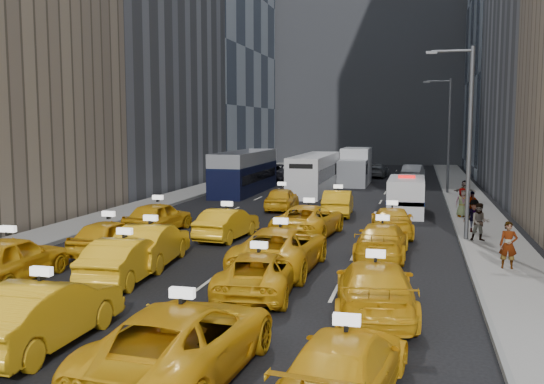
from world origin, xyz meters
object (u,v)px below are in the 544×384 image
at_px(taxi_2, 183,339).
at_px(double_decker, 245,173).
at_px(pedestrian_0, 508,245).
at_px(city_bus, 315,174).
at_px(taxi_3, 346,364).
at_px(box_truck, 355,167).
at_px(nypd_van, 406,197).
at_px(taxi_1, 43,313).

relative_size(taxi_2, double_decker, 0.51).
bearing_deg(taxi_2, pedestrian_0, -121.25).
bearing_deg(double_decker, city_bus, 21.40).
xyz_separation_m(taxi_3, city_bus, (-6.84, 36.47, 0.81)).
xyz_separation_m(taxi_2, box_truck, (-0.73, 43.39, 0.81)).
height_order(taxi_3, pedestrian_0, pedestrian_0).
relative_size(nypd_van, box_truck, 0.76).
height_order(taxi_2, city_bus, city_bus).
xyz_separation_m(double_decker, pedestrian_0, (16.90, -23.16, -0.60)).
xyz_separation_m(taxi_2, nypd_van, (4.20, 25.75, 0.26)).
xyz_separation_m(city_bus, pedestrian_0, (11.46, -24.63, -0.48)).
distance_m(taxi_2, nypd_van, 26.09).
relative_size(nypd_van, double_decker, 0.50).
bearing_deg(pedestrian_0, taxi_2, -119.27).
xyz_separation_m(taxi_1, pedestrian_0, (12.26, 10.70, 0.20)).
bearing_deg(taxi_2, box_truck, -85.02).
xyz_separation_m(taxi_2, city_bus, (-3.26, 36.23, 0.69)).
bearing_deg(taxi_1, pedestrian_0, -137.94).
bearing_deg(taxi_3, double_decker, -63.73).
height_order(taxi_1, taxi_2, taxi_1).
relative_size(box_truck, pedestrian_0, 4.24).
bearing_deg(taxi_1, double_decker, -81.23).
height_order(taxi_3, double_decker, double_decker).
distance_m(taxi_2, taxi_3, 3.59).
height_order(double_decker, pedestrian_0, double_decker).
relative_size(double_decker, pedestrian_0, 6.53).
height_order(taxi_1, double_decker, double_decker).
height_order(taxi_2, taxi_3, taxi_2).
height_order(taxi_2, double_decker, double_decker).
xyz_separation_m(taxi_3, pedestrian_0, (4.62, 11.84, 0.33)).
xyz_separation_m(taxi_3, box_truck, (-4.31, 43.63, 0.93)).
bearing_deg(taxi_1, city_bus, -90.34).
height_order(taxi_1, box_truck, box_truck).
relative_size(taxi_1, double_decker, 0.44).
bearing_deg(city_bus, taxi_1, -84.15).
bearing_deg(taxi_1, box_truck, -93.52).
bearing_deg(pedestrian_0, nypd_van, 111.76).
relative_size(taxi_2, nypd_van, 1.04).
relative_size(taxi_3, box_truck, 0.65).
bearing_deg(box_truck, taxi_2, -95.03).
height_order(nypd_van, city_bus, city_bus).
bearing_deg(nypd_van, pedestrian_0, -77.86).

